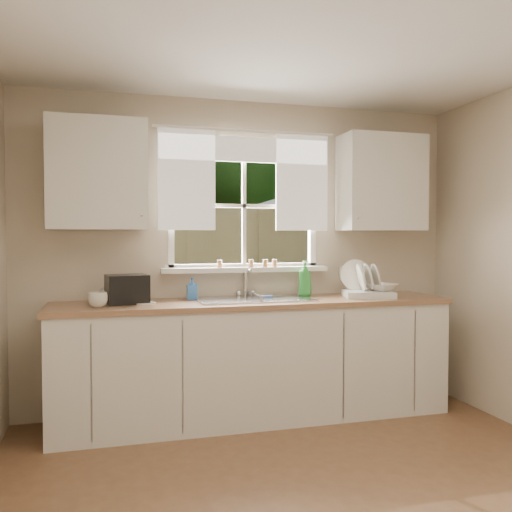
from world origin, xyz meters
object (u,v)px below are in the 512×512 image
object	(u,v)px
soap_bottle_a	(305,279)
black_appliance	(127,289)
dish_rack	(367,288)
cup	(98,300)

from	to	relation	value
soap_bottle_a	black_appliance	distance (m)	1.42
dish_rack	soap_bottle_a	bearing A→B (deg)	159.59
cup	black_appliance	distance (m)	0.27
cup	black_appliance	world-z (taller)	black_appliance
dish_rack	cup	distance (m)	2.09
cup	dish_rack	bearing A→B (deg)	-5.50
dish_rack	soap_bottle_a	size ratio (longest dim) A/B	1.53
cup	soap_bottle_a	bearing A→B (deg)	1.36
black_appliance	dish_rack	bearing A→B (deg)	-10.89
dish_rack	soap_bottle_a	world-z (taller)	dish_rack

